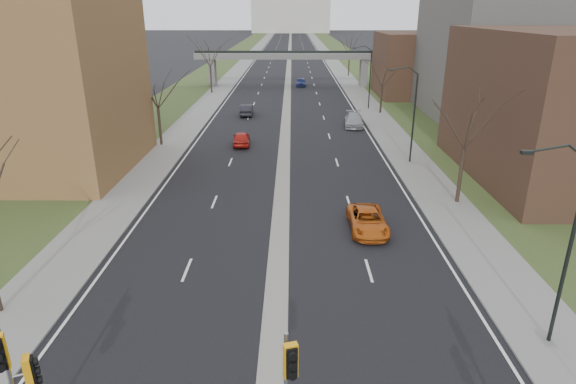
{
  "coord_description": "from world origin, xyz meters",
  "views": [
    {
      "loc": [
        0.74,
        -11.12,
        13.38
      ],
      "look_at": [
        0.56,
        12.83,
        4.3
      ],
      "focal_mm": 30.0,
      "sensor_mm": 36.0,
      "label": 1
    }
  ],
  "objects_px": {
    "signal_pole_median": "(289,382)",
    "car_right_near": "(368,220)",
    "signal_pole_left": "(15,372)",
    "car_right_mid": "(354,120)",
    "car_left_far": "(247,110)",
    "car_right_far": "(301,82)",
    "car_left_near": "(241,138)"
  },
  "relations": [
    {
      "from": "signal_pole_median",
      "to": "car_right_near",
      "type": "xyz_separation_m",
      "value": [
        4.98,
        17.39,
        -2.71
      ]
    },
    {
      "from": "car_right_near",
      "to": "signal_pole_left",
      "type": "bearing_deg",
      "value": -127.77
    },
    {
      "from": "signal_pole_left",
      "to": "signal_pole_median",
      "type": "relative_size",
      "value": 1.06
    },
    {
      "from": "car_left_far",
      "to": "car_right_far",
      "type": "height_order",
      "value": "car_right_far"
    },
    {
      "from": "car_left_far",
      "to": "signal_pole_left",
      "type": "bearing_deg",
      "value": 86.81
    },
    {
      "from": "car_right_near",
      "to": "car_right_mid",
      "type": "height_order",
      "value": "car_right_mid"
    },
    {
      "from": "car_left_far",
      "to": "car_right_near",
      "type": "bearing_deg",
      "value": 105.91
    },
    {
      "from": "signal_pole_median",
      "to": "car_left_far",
      "type": "xyz_separation_m",
      "value": [
        -6.02,
        53.66,
        -2.67
      ]
    },
    {
      "from": "signal_pole_left",
      "to": "car_right_mid",
      "type": "relative_size",
      "value": 0.97
    },
    {
      "from": "signal_pole_left",
      "to": "car_left_far",
      "type": "height_order",
      "value": "signal_pole_left"
    },
    {
      "from": "signal_pole_left",
      "to": "signal_pole_median",
      "type": "distance_m",
      "value": 8.09
    },
    {
      "from": "car_right_mid",
      "to": "car_left_near",
      "type": "bearing_deg",
      "value": -139.91
    },
    {
      "from": "signal_pole_left",
      "to": "signal_pole_median",
      "type": "xyz_separation_m",
      "value": [
        8.09,
        -0.35,
        0.0
      ]
    },
    {
      "from": "signal_pole_left",
      "to": "car_right_far",
      "type": "xyz_separation_m",
      "value": [
        9.9,
        80.32,
        -2.66
      ]
    },
    {
      "from": "signal_pole_left",
      "to": "car_right_far",
      "type": "height_order",
      "value": "signal_pole_left"
    },
    {
      "from": "car_left_far",
      "to": "car_right_far",
      "type": "xyz_separation_m",
      "value": [
        7.83,
        27.0,
        0.01
      ]
    },
    {
      "from": "car_left_far",
      "to": "car_right_mid",
      "type": "relative_size",
      "value": 0.83
    },
    {
      "from": "car_left_near",
      "to": "car_right_far",
      "type": "xyz_separation_m",
      "value": [
        7.03,
        42.33,
        0.01
      ]
    },
    {
      "from": "car_left_near",
      "to": "car_left_far",
      "type": "distance_m",
      "value": 15.34
    },
    {
      "from": "signal_pole_left",
      "to": "car_left_near",
      "type": "relative_size",
      "value": 1.2
    },
    {
      "from": "signal_pole_median",
      "to": "car_right_far",
      "type": "relative_size",
      "value": 1.12
    },
    {
      "from": "car_left_near",
      "to": "car_right_near",
      "type": "xyz_separation_m",
      "value": [
        10.2,
        -20.95,
        -0.05
      ]
    },
    {
      "from": "car_left_far",
      "to": "car_right_mid",
      "type": "xyz_separation_m",
      "value": [
        13.72,
        -6.41,
        0.04
      ]
    },
    {
      "from": "signal_pole_left",
      "to": "car_left_near",
      "type": "distance_m",
      "value": 38.19
    },
    {
      "from": "signal_pole_left",
      "to": "car_right_mid",
      "type": "bearing_deg",
      "value": 47.03
    },
    {
      "from": "car_right_near",
      "to": "signal_pole_median",
      "type": "bearing_deg",
      "value": -106.27
    },
    {
      "from": "signal_pole_median",
      "to": "car_left_near",
      "type": "distance_m",
      "value": 38.79
    },
    {
      "from": "car_left_far",
      "to": "car_right_mid",
      "type": "bearing_deg",
      "value": 154.0
    },
    {
      "from": "signal_pole_left",
      "to": "car_left_far",
      "type": "xyz_separation_m",
      "value": [
        2.06,
        53.31,
        -2.67
      ]
    },
    {
      "from": "signal_pole_median",
      "to": "car_left_far",
      "type": "distance_m",
      "value": 54.07
    },
    {
      "from": "car_right_mid",
      "to": "signal_pole_left",
      "type": "bearing_deg",
      "value": -103.12
    },
    {
      "from": "car_left_far",
      "to": "car_right_mid",
      "type": "distance_m",
      "value": 15.14
    }
  ]
}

